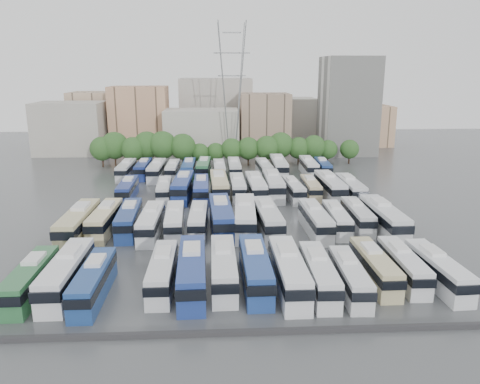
{
  "coord_description": "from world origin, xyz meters",
  "views": [
    {
      "loc": [
        -2.46,
        -69.42,
        22.56
      ],
      "look_at": [
        1.59,
        5.05,
        3.0
      ],
      "focal_mm": 35.0,
      "sensor_mm": 36.0,
      "label": 1
    }
  ],
  "objects": [
    {
      "name": "bus_r1_s13",
      "position": [
        21.43,
        -7.2,
        2.1
      ],
      "size": [
        3.11,
        13.69,
        4.29
      ],
      "rotation": [
        0.0,
        0.0,
        0.01
      ],
      "color": "silver",
      "rests_on": "ground"
    },
    {
      "name": "bus_r3_s1",
      "position": [
        -18.06,
        31.12,
        1.74
      ],
      "size": [
        2.63,
        11.36,
        3.55
      ],
      "rotation": [
        0.0,
        0.0,
        -0.01
      ],
      "color": "navy",
      "rests_on": "ground"
    },
    {
      "name": "bus_r2_s6",
      "position": [
        -1.77,
        13.06,
        2.1
      ],
      "size": [
        3.49,
        13.71,
        4.27
      ],
      "rotation": [
        0.0,
        0.0,
        0.04
      ],
      "color": "#CABC8B",
      "rests_on": "ground"
    },
    {
      "name": "bus_r0_s8",
      "position": [
        5.13,
        -24.28,
        2.0
      ],
      "size": [
        2.93,
        13.04,
        4.08
      ],
      "rotation": [
        0.0,
        0.0,
        0.01
      ],
      "color": "silver",
      "rests_on": "ground"
    },
    {
      "name": "bus_r0_s2",
      "position": [
        -14.97,
        -25.09,
        1.78
      ],
      "size": [
        2.55,
        11.58,
        3.63
      ],
      "rotation": [
        0.0,
        0.0,
        -0.0
      ],
      "color": "navy",
      "rests_on": "ground"
    },
    {
      "name": "bus_r2_s5",
      "position": [
        -5.0,
        11.94,
        1.86
      ],
      "size": [
        2.79,
        12.12,
        3.79
      ],
      "rotation": [
        0.0,
        0.0,
        0.01
      ],
      "color": "navy",
      "rests_on": "ground"
    },
    {
      "name": "bus_r0_s12",
      "position": [
        18.08,
        -22.71,
        1.72
      ],
      "size": [
        2.67,
        11.23,
        3.51
      ],
      "rotation": [
        0.0,
        0.0,
        -0.02
      ],
      "color": "silver",
      "rests_on": "ground"
    },
    {
      "name": "bus_r1_s5",
      "position": [
        -4.96,
        -5.41,
        1.71
      ],
      "size": [
        2.65,
        11.17,
        3.49
      ],
      "rotation": [
        0.0,
        0.0,
        -0.02
      ],
      "color": "silver",
      "rests_on": "ground"
    },
    {
      "name": "parapet",
      "position": [
        0.0,
        -33.0,
        0.25
      ],
      "size": [
        56.0,
        0.5,
        0.5
      ],
      "primitive_type": "cube",
      "color": "#2D2D30",
      "rests_on": "ground"
    },
    {
      "name": "city_buildings",
      "position": [
        -7.46,
        71.86,
        7.87
      ],
      "size": [
        102.0,
        35.0,
        20.0
      ],
      "color": "#9E998E",
      "rests_on": "ground"
    },
    {
      "name": "bus_r2_s4",
      "position": [
        -8.33,
        13.17,
        2.07
      ],
      "size": [
        3.59,
        13.56,
        4.21
      ],
      "rotation": [
        0.0,
        0.0,
        -0.05
      ],
      "color": "navy",
      "rests_on": "ground"
    },
    {
      "name": "bus_r2_s3",
      "position": [
        -11.71,
        12.7,
        1.67
      ],
      "size": [
        2.92,
        10.97,
        3.41
      ],
      "rotation": [
        0.0,
        0.0,
        0.05
      ],
      "color": "silver",
      "rests_on": "ground"
    },
    {
      "name": "bus_r2_s10",
      "position": [
        11.53,
        11.4,
        1.7
      ],
      "size": [
        2.94,
        11.12,
        3.46
      ],
      "rotation": [
        0.0,
        0.0,
        0.05
      ],
      "color": "silver",
      "rests_on": "ground"
    },
    {
      "name": "bus_r3_s12",
      "position": [
        18.19,
        30.85,
        1.85
      ],
      "size": [
        2.89,
        12.1,
        3.78
      ],
      "rotation": [
        0.0,
        0.0,
        -0.02
      ],
      "color": "silver",
      "rests_on": "ground"
    },
    {
      "name": "bus_r3_s10",
      "position": [
        11.48,
        30.58,
        2.04
      ],
      "size": [
        3.16,
        13.3,
        4.15
      ],
      "rotation": [
        0.0,
        0.0,
        -0.02
      ],
      "color": "silver",
      "rests_on": "ground"
    },
    {
      "name": "bus_r0_s11",
      "position": [
        14.8,
        -22.95,
        1.75
      ],
      "size": [
        2.56,
        11.35,
        3.56
      ],
      "rotation": [
        0.0,
        0.0,
        0.01
      ],
      "color": "#BFB383",
      "rests_on": "ground"
    },
    {
      "name": "bus_r2_s1",
      "position": [
        -18.22,
        12.75,
        1.76
      ],
      "size": [
        2.65,
        11.47,
        3.59
      ],
      "rotation": [
        0.0,
        0.0,
        0.01
      ],
      "color": "navy",
      "rests_on": "ground"
    },
    {
      "name": "bus_r3_s2",
      "position": [
        -14.88,
        28.8,
        1.88
      ],
      "size": [
        3.07,
        12.27,
        3.82
      ],
      "rotation": [
        0.0,
        0.0,
        -0.03
      ],
      "color": "silver",
      "rests_on": "ground"
    },
    {
      "name": "bus_r3_s5",
      "position": [
        -4.96,
        30.88,
        1.85
      ],
      "size": [
        3.17,
        12.11,
        3.77
      ],
      "rotation": [
        0.0,
        0.0,
        -0.05
      ],
      "color": "#2E6B41",
      "rests_on": "ground"
    },
    {
      "name": "bus_r0_s10",
      "position": [
        11.39,
        -25.24,
        1.69
      ],
      "size": [
        2.75,
        11.02,
        3.43
      ],
      "rotation": [
        0.0,
        0.0,
        -0.03
      ],
      "color": "silver",
      "rests_on": "ground"
    },
    {
      "name": "bus_r1_s10",
      "position": [
        11.67,
        -6.88,
        1.88
      ],
      "size": [
        2.91,
        12.27,
        3.83
      ],
      "rotation": [
        0.0,
        0.0,
        0.02
      ],
      "color": "silver",
      "rests_on": "ground"
    },
    {
      "name": "electricity_pylon",
      "position": [
        2.0,
        50.0,
        18.66
      ],
      "size": [
        9.0,
        6.91,
        33.83
      ],
      "color": "slate",
      "rests_on": "ground"
    },
    {
      "name": "bus_r0_s6",
      "position": [
        -1.7,
        -22.7,
        1.9
      ],
      "size": [
        2.79,
        12.37,
        3.88
      ],
      "rotation": [
        0.0,
        0.0,
        0.01
      ],
      "color": "silver",
      "rests_on": "ground"
    },
    {
      "name": "bus_r3_s0",
      "position": [
        -21.55,
        29.97,
        1.8
      ],
      "size": [
        2.72,
        11.74,
        3.67
      ],
      "rotation": [
        0.0,
        0.0,
        -0.01
      ],
      "color": "silver",
      "rests_on": "ground"
    },
    {
      "name": "bus_r1_s8",
      "position": [
        4.92,
        -6.26,
        2.01
      ],
      "size": [
        3.46,
        13.14,
        4.09
      ],
      "rotation": [
        0.0,
        0.0,
        0.05
      ],
      "color": "silver",
      "rests_on": "ground"
    },
    {
      "name": "bus_r0_s1",
      "position": [
        -18.1,
        -23.47,
        1.98
      ],
      "size": [
        2.83,
        12.88,
        4.04
      ],
      "rotation": [
        0.0,
        0.0,
        0.0
      ],
      "color": "silver",
      "rests_on": "ground"
    },
    {
      "name": "bus_r0_s4",
      "position": [
        -8.2,
        -23.08,
        1.78
      ],
      "size": [
        2.52,
        11.53,
        3.62
      ],
      "rotation": [
        0.0,
        0.0,
        0.0
      ],
      "color": "silver",
      "rests_on": "ground"
    },
    {
      "name": "bus_r0_s5",
      "position": [
        -5.04,
        -23.69,
        2.03
      ],
      "size": [
        3.26,
        13.28,
        4.14
      ],
      "rotation": [
        0.0,
        0.0,
        0.03
      ],
      "color": "navy",
      "rests_on": "ground"
    },
    {
      "name": "bus_r1_s2",
      "position": [
        -14.89,
        -4.96,
        1.87
      ],
      "size": [
        3.16,
        12.26,
        3.82
      ],
      "rotation": [
        0.0,
        0.0,
        0.04
      ],
      "color": "navy",
      "rests_on": "ground"
    },
    {
      "name": "tree_line",
      "position": [
        -3.81,
        42.14,
        4.5
      ],
      "size": [
        65.08,
        7.89,
        8.5
      ],
      "color": "black",
      "rests_on": "ground"
    },
    {
      "name": "bus_r1_s4",
      "position": [
        -8.33,
        -5.68,
        1.75
      ],
      "size": [
        2.93,
        11.47,
        3.57
      ],
      "rotation": [
        0.0,
        0.0,
        0.04
      ],
      "color": "silver",
      "rests_on": "ground"
    },
    {
      "name": "bus_r2_s9",
      "position": [
        8.15,
        13.35,
        2.1
      ],
      "size": [
        3.1,
        13.65,
        4.27
      ],
      "rotation": [
        0.0,
        0.0,
        -0.01
      ],
      "color": "silver",
      "rests_on": "ground"
    },
    {
      "name": "bus_r3_s6",
      "position": [
        -1.56,
        29.26,
        1.72
      ],
      "size": [
        2.67,
        11.2,
        3.5
      ],
      "rotation": [
        0.0,
        0.0,
        0.02
      ],
      "color": "silver",
      "rests_on": "ground"
    },
    {
      "name": "bus_r2_s11",
      "position": [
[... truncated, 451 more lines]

